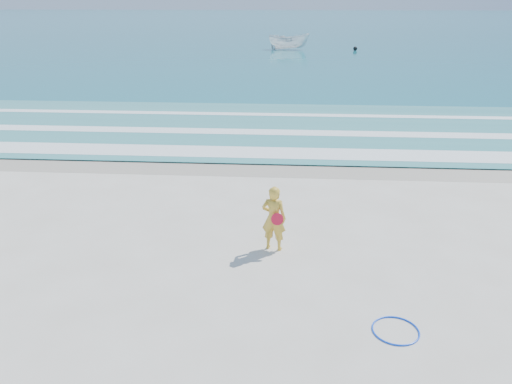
{
  "coord_description": "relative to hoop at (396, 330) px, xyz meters",
  "views": [
    {
      "loc": [
        0.96,
        -6.96,
        5.34
      ],
      "look_at": [
        0.2,
        4.0,
        1.0
      ],
      "focal_mm": 35.0,
      "sensor_mm": 36.0,
      "label": 1
    }
  ],
  "objects": [
    {
      "name": "ground",
      "position": [
        -2.86,
        -0.23,
        -0.01
      ],
      "size": [
        400.0,
        400.0,
        0.0
      ],
      "primitive_type": "plane",
      "color": "silver",
      "rests_on": "ground"
    },
    {
      "name": "wet_sand",
      "position": [
        -2.86,
        8.77,
        -0.01
      ],
      "size": [
        400.0,
        2.4,
        0.0
      ],
      "primitive_type": "cube",
      "color": "#B2A893",
      "rests_on": "ground"
    },
    {
      "name": "ocean",
      "position": [
        -2.86,
        104.77,
        0.01
      ],
      "size": [
        400.0,
        190.0,
        0.04
      ],
      "primitive_type": "cube",
      "color": "#19727F",
      "rests_on": "ground"
    },
    {
      "name": "shallow",
      "position": [
        -2.86,
        13.77,
        0.03
      ],
      "size": [
        400.0,
        10.0,
        0.01
      ],
      "primitive_type": "cube",
      "color": "#59B7AD",
      "rests_on": "ocean"
    },
    {
      "name": "foam_near",
      "position": [
        -2.86,
        10.07,
        0.04
      ],
      "size": [
        400.0,
        1.4,
        0.01
      ],
      "primitive_type": "cube",
      "color": "white",
      "rests_on": "shallow"
    },
    {
      "name": "foam_mid",
      "position": [
        -2.86,
        12.97,
        0.04
      ],
      "size": [
        400.0,
        0.9,
        0.01
      ],
      "primitive_type": "cube",
      "color": "white",
      "rests_on": "shallow"
    },
    {
      "name": "foam_far",
      "position": [
        -2.86,
        16.27,
        0.04
      ],
      "size": [
        400.0,
        0.6,
        0.01
      ],
      "primitive_type": "cube",
      "color": "white",
      "rests_on": "shallow"
    },
    {
      "name": "hoop",
      "position": [
        0.0,
        0.0,
        0.0
      ],
      "size": [
        0.96,
        0.96,
        0.03
      ],
      "primitive_type": "torus",
      "rotation": [
        0.0,
        0.0,
        -0.21
      ],
      "color": "blue",
      "rests_on": "ground"
    },
    {
      "name": "boat",
      "position": [
        -2.2,
        47.23,
        0.84
      ],
      "size": [
        4.26,
        1.7,
        1.63
      ],
      "primitive_type": "imported",
      "rotation": [
        0.0,
        0.0,
        1.6
      ],
      "color": "white",
      "rests_on": "ocean"
    },
    {
      "name": "buoy",
      "position": [
        4.64,
        46.49,
        0.24
      ],
      "size": [
        0.42,
        0.42,
        0.42
      ],
      "primitive_type": "sphere",
      "color": "black",
      "rests_on": "ocean"
    },
    {
      "name": "woman",
      "position": [
        -2.19,
        2.84,
        0.74
      ],
      "size": [
        0.62,
        0.47,
        1.51
      ],
      "color": "gold",
      "rests_on": "ground"
    }
  ]
}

